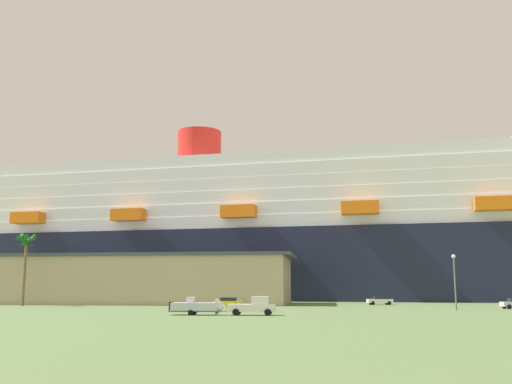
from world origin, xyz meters
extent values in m
plane|color=#567042|center=(0.00, 30.00, 0.00)|extent=(600.00, 600.00, 0.00)
cube|color=#191E38|center=(8.80, 56.46, 8.24)|extent=(197.47, 54.44, 16.48)
cube|color=white|center=(8.80, 56.46, 17.99)|extent=(173.93, 49.20, 3.02)
cube|color=white|center=(4.92, 56.90, 21.00)|extent=(162.95, 47.66, 3.02)
cube|color=white|center=(1.05, 57.35, 24.02)|extent=(157.35, 46.60, 3.02)
cube|color=white|center=(-2.83, 57.79, 27.04)|extent=(149.15, 45.39, 3.02)
cube|color=white|center=(-6.70, 58.24, 30.06)|extent=(142.96, 44.52, 3.02)
cube|color=white|center=(-10.58, 58.68, 33.08)|extent=(133.97, 42.88, 3.02)
cylinder|color=red|center=(-20.27, 59.79, 39.37)|extent=(12.94, 12.94, 9.57)
cube|color=orange|center=(-60.94, 47.47, 20.10)|extent=(8.31, 4.09, 2.80)
cube|color=orange|center=(-33.81, 44.36, 20.10)|extent=(8.31, 4.09, 2.80)
cube|color=orange|center=(-6.69, 41.25, 20.10)|extent=(8.31, 4.09, 2.80)
cube|color=orange|center=(20.44, 38.14, 20.10)|extent=(8.31, 4.09, 2.80)
cube|color=orange|center=(47.57, 35.03, 20.10)|extent=(8.31, 4.09, 2.80)
cube|color=#B7A88C|center=(-29.06, 22.68, 4.36)|extent=(69.30, 20.84, 8.72)
cube|color=#3F4759|center=(-29.06, 22.68, 9.02)|extent=(72.08, 21.67, 0.60)
cube|color=white|center=(4.18, -18.44, 0.85)|extent=(5.66, 2.18, 0.90)
cube|color=white|center=(5.18, -18.41, 1.75)|extent=(2.07, 1.90, 0.90)
cube|color=#26333F|center=(5.86, -18.39, 1.66)|extent=(0.15, 1.68, 0.63)
cylinder|color=black|center=(6.10, -17.38, 0.40)|extent=(0.81, 0.31, 0.80)
cylinder|color=black|center=(6.17, -19.38, 0.40)|extent=(0.81, 0.31, 0.80)
cylinder|color=black|center=(2.35, -17.50, 0.40)|extent=(0.81, 0.31, 0.80)
cylinder|color=black|center=(2.42, -19.50, 0.40)|extent=(0.81, 0.31, 0.80)
cube|color=#595960|center=(-2.66, -18.66, 0.47)|extent=(6.12, 2.17, 0.16)
cube|color=#595960|center=(0.92, -18.54, 0.47)|extent=(1.99, 0.18, 0.10)
cylinder|color=black|center=(-2.97, -17.57, 0.32)|extent=(0.65, 0.24, 0.64)
cylinder|color=black|center=(-2.90, -19.76, 0.32)|extent=(0.65, 0.24, 0.64)
cube|color=silver|center=(-2.66, -18.66, 1.00)|extent=(5.58, 2.37, 0.90)
cone|color=silver|center=(0.49, -18.56, 1.00)|extent=(1.26, 2.02, 1.98)
cube|color=silver|center=(-3.21, -18.67, 1.80)|extent=(0.83, 1.02, 0.70)
cube|color=black|center=(-5.61, -18.75, 1.00)|extent=(0.38, 0.51, 1.10)
cylinder|color=brown|center=(-39.58, 8.72, 5.49)|extent=(0.49, 0.49, 10.98)
cone|color=#195923|center=(-39.18, 8.72, 11.08)|extent=(0.72, 3.43, 2.43)
cone|color=#195923|center=(-39.33, 9.03, 11.08)|extent=(2.84, 2.50, 2.94)
cone|color=#195923|center=(-39.53, 9.11, 11.08)|extent=(3.54, 1.14, 2.29)
cone|color=#195923|center=(-39.80, 9.05, 11.08)|extent=(3.32, 2.55, 2.16)
cone|color=#195923|center=(-39.98, 8.65, 11.08)|extent=(1.19, 3.26, 2.82)
cone|color=#195923|center=(-39.89, 8.46, 11.08)|extent=(2.76, 3.07, 2.41)
cone|color=#195923|center=(-39.59, 8.32, 11.08)|extent=(3.60, 0.77, 1.91)
cone|color=#195923|center=(-39.31, 8.42, 11.08)|extent=(2.85, 2.65, 2.81)
sphere|color=#195923|center=(-39.58, 8.72, 10.98)|extent=(1.10, 1.10, 1.10)
cylinder|color=slate|center=(31.11, -1.63, 3.67)|extent=(0.20, 0.20, 7.35)
sphere|color=#F9F2CC|center=(31.11, -1.63, 7.60)|extent=(0.56, 0.56, 0.56)
cylinder|color=black|center=(39.99, 4.28, 0.33)|extent=(0.68, 0.30, 0.66)
cylinder|color=black|center=(39.78, 6.05, 0.33)|extent=(0.68, 0.30, 0.66)
cube|color=yellow|center=(-2.92, 5.41, 0.68)|extent=(4.54, 2.16, 0.70)
cube|color=#1E232D|center=(-2.70, 5.43, 1.31)|extent=(2.58, 1.87, 0.55)
cylinder|color=black|center=(-4.34, 4.37, 0.33)|extent=(0.67, 0.25, 0.66)
cylinder|color=black|center=(-4.44, 6.31, 0.33)|extent=(0.67, 0.25, 0.66)
cylinder|color=black|center=(-1.41, 4.52, 0.33)|extent=(0.67, 0.25, 0.66)
cylinder|color=black|center=(-1.50, 6.46, 0.33)|extent=(0.67, 0.25, 0.66)
cube|color=white|center=(22.46, 21.16, 0.68)|extent=(4.80, 2.63, 0.70)
cube|color=#1E232D|center=(22.68, 21.20, 1.31)|extent=(2.80, 2.10, 0.55)
cylinder|color=black|center=(21.15, 19.98, 0.33)|extent=(0.69, 0.33, 0.66)
cylinder|color=black|center=(20.82, 21.82, 0.33)|extent=(0.69, 0.33, 0.66)
cylinder|color=black|center=(24.10, 20.50, 0.33)|extent=(0.69, 0.33, 0.66)
cylinder|color=black|center=(23.77, 22.34, 0.33)|extent=(0.69, 0.33, 0.66)
camera|label=1|loc=(13.17, -87.29, 3.49)|focal=40.43mm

